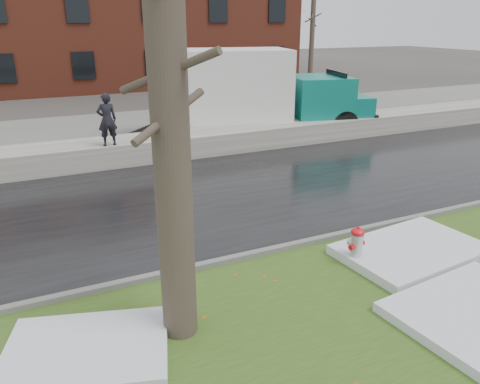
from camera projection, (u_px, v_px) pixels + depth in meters
name	position (u px, v px, depth m)	size (l,w,h in m)	color
ground	(293.00, 279.00, 8.41)	(120.00, 120.00, 0.00)	#47423D
verge	(334.00, 315.00, 7.34)	(60.00, 4.50, 0.04)	#2A4818
road	(203.00, 197.00, 12.23)	(60.00, 7.00, 0.03)	black
parking_lot	(130.00, 131.00, 19.45)	(60.00, 9.00, 0.03)	slate
curb	(267.00, 252.00, 9.24)	(60.00, 0.15, 0.14)	slate
snowbank	(158.00, 147.00, 15.67)	(60.00, 1.60, 0.75)	#AFABA0
brick_building	(99.00, 10.00, 32.95)	(26.00, 12.00, 10.00)	maroon
bg_tree_right	(312.00, 35.00, 34.01)	(1.40, 1.62, 6.50)	brown
fire_hydrant	(356.00, 244.00, 8.71)	(0.38, 0.35, 0.77)	#B0B3B9
tree	(170.00, 121.00, 5.88)	(1.17, 1.32, 6.25)	brown
box_truck	(247.00, 91.00, 18.05)	(10.17, 4.19, 3.36)	black
worker	(107.00, 120.00, 14.08)	(0.58, 0.38, 1.60)	black
snow_patch_far	(87.00, 350.00, 6.43)	(2.20, 1.60, 0.14)	silver
snow_patch_side	(411.00, 250.00, 9.17)	(2.80, 1.80, 0.18)	silver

